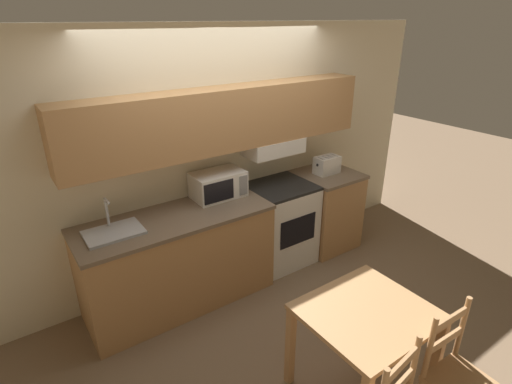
# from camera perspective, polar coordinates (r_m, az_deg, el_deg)

# --- Properties ---
(ground_plane) EXTENTS (16.00, 16.00, 0.00)m
(ground_plane) POSITION_cam_1_polar(r_m,az_deg,el_deg) (4.68, -4.65, -9.93)
(ground_plane) COLOR #7F664C
(wall_back) EXTENTS (5.52, 0.38, 2.55)m
(wall_back) POSITION_cam_1_polar(r_m,az_deg,el_deg) (4.01, -4.71, 7.41)
(wall_back) COLOR beige
(wall_back) RESTS_ON ground_plane
(lower_counter_main) EXTENTS (1.80, 0.68, 0.93)m
(lower_counter_main) POSITION_cam_1_polar(r_m,az_deg,el_deg) (3.93, -10.97, -9.47)
(lower_counter_main) COLOR tan
(lower_counter_main) RESTS_ON ground_plane
(lower_counter_right_stub) EXTENTS (0.67, 0.68, 0.93)m
(lower_counter_right_stub) POSITION_cam_1_polar(r_m,az_deg,el_deg) (4.88, 9.82, -2.40)
(lower_counter_right_stub) COLOR tan
(lower_counter_right_stub) RESTS_ON ground_plane
(stove_range) EXTENTS (0.67, 0.63, 0.93)m
(stove_range) POSITION_cam_1_polar(r_m,az_deg,el_deg) (4.49, 3.41, -4.52)
(stove_range) COLOR white
(stove_range) RESTS_ON ground_plane
(microwave) EXTENTS (0.51, 0.33, 0.26)m
(microwave) POSITION_cam_1_polar(r_m,az_deg,el_deg) (3.98, -5.44, 1.07)
(microwave) COLOR white
(microwave) RESTS_ON lower_counter_main
(toaster) EXTENTS (0.30, 0.18, 0.20)m
(toaster) POSITION_cam_1_polar(r_m,az_deg,el_deg) (4.66, 10.09, 3.84)
(toaster) COLOR white
(toaster) RESTS_ON lower_counter_right_stub
(sink_basin) EXTENTS (0.47, 0.32, 0.29)m
(sink_basin) POSITION_cam_1_polar(r_m,az_deg,el_deg) (3.54, -19.69, -5.34)
(sink_basin) COLOR #B7BABF
(sink_basin) RESTS_ON lower_counter_main
(dining_table) EXTENTS (0.85, 0.77, 0.73)m
(dining_table) POSITION_cam_1_polar(r_m,az_deg,el_deg) (3.04, 15.45, -17.75)
(dining_table) COLOR tan
(dining_table) RESTS_ON ground_plane
(chair_right_of_table) EXTENTS (0.39, 0.39, 0.94)m
(chair_right_of_table) POSITION_cam_1_polar(r_m,az_deg,el_deg) (3.12, 26.84, -22.75)
(chair_right_of_table) COLOR tan
(chair_right_of_table) RESTS_ON ground_plane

